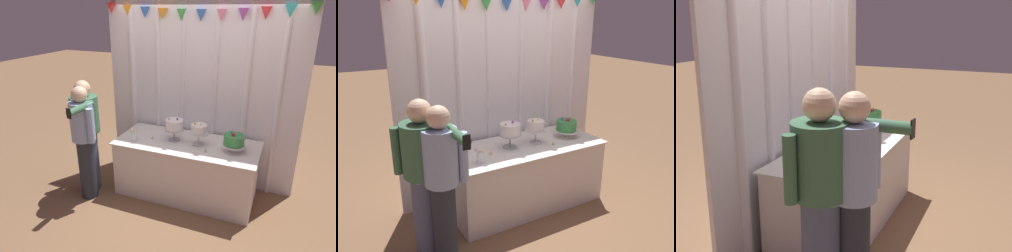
{
  "view_description": "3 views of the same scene",
  "coord_description": "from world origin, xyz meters",
  "views": [
    {
      "loc": [
        1.15,
        -3.37,
        2.46
      ],
      "look_at": [
        -0.25,
        0.05,
        1.0
      ],
      "focal_mm": 32.13,
      "sensor_mm": 36.0,
      "label": 1
    },
    {
      "loc": [
        -2.05,
        -3.08,
        2.29
      ],
      "look_at": [
        -0.27,
        0.08,
        1.07
      ],
      "focal_mm": 36.31,
      "sensor_mm": 36.0,
      "label": 2
    },
    {
      "loc": [
        -3.54,
        -1.4,
        2.03
      ],
      "look_at": [
        0.01,
        0.13,
        0.98
      ],
      "focal_mm": 44.48,
      "sensor_mm": 36.0,
      "label": 3
    }
  ],
  "objects": [
    {
      "name": "ground_plane",
      "position": [
        0.0,
        0.0,
        0.0
      ],
      "size": [
        24.0,
        24.0,
        0.0
      ],
      "primitive_type": "plane",
      "color": "#846042"
    },
    {
      "name": "draped_curtain",
      "position": [
        -0.02,
        0.58,
        1.48
      ],
      "size": [
        2.78,
        0.15,
        2.84
      ],
      "color": "white",
      "rests_on": "ground_plane"
    },
    {
      "name": "cake_table",
      "position": [
        0.0,
        0.1,
        0.39
      ],
      "size": [
        1.9,
        0.84,
        0.78
      ],
      "color": "white",
      "rests_on": "ground_plane"
    },
    {
      "name": "cake_display_leftmost",
      "position": [
        -0.19,
        0.12,
        1.0
      ],
      "size": [
        0.26,
        0.26,
        0.33
      ],
      "color": "#B2B2B7",
      "rests_on": "cake_table"
    },
    {
      "name": "cake_display_center",
      "position": [
        0.16,
        0.1,
        0.99
      ],
      "size": [
        0.26,
        0.26,
        0.32
      ],
      "color": "silver",
      "rests_on": "cake_table"
    },
    {
      "name": "cake_display_rightmost",
      "position": [
        0.62,
        0.09,
        0.93
      ],
      "size": [
        0.31,
        0.31,
        0.26
      ],
      "color": "silver",
      "rests_on": "cake_table"
    },
    {
      "name": "flower_vase",
      "position": [
        -0.68,
        -0.1,
        0.87
      ],
      "size": [
        0.1,
        0.07,
        0.19
      ],
      "color": "silver",
      "rests_on": "cake_table"
    },
    {
      "name": "tealight_far_left",
      "position": [
        -0.48,
        0.05,
        0.8
      ],
      "size": [
        0.05,
        0.05,
        0.04
      ],
      "color": "beige",
      "rests_on": "cake_table"
    },
    {
      "name": "tealight_near_left",
      "position": [
        0.3,
        -0.06,
        0.8
      ],
      "size": [
        0.04,
        0.04,
        0.04
      ],
      "color": "beige",
      "rests_on": "cake_table"
    },
    {
      "name": "guest_girl_blue_dress",
      "position": [
        -1.32,
        -0.28,
        0.86
      ],
      "size": [
        0.5,
        0.79,
        1.59
      ],
      "color": "#4C5675",
      "rests_on": "ground_plane"
    },
    {
      "name": "guest_man_pink_jacket",
      "position": [
        -1.22,
        -0.47,
        0.87
      ],
      "size": [
        0.44,
        0.4,
        1.57
      ],
      "color": "#282D38",
      "rests_on": "ground_plane"
    }
  ]
}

